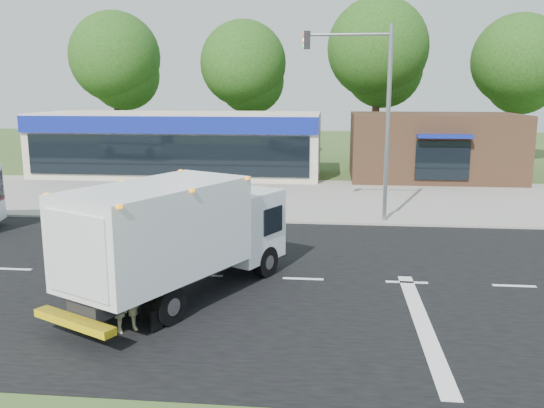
{
  "coord_description": "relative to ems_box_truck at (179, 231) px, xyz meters",
  "views": [
    {
      "loc": [
        0.75,
        -16.16,
        5.53
      ],
      "look_at": [
        -1.2,
        2.68,
        1.7
      ],
      "focal_mm": 38.0,
      "sensor_mm": 36.0,
      "label": 1
    }
  ],
  "objects": [
    {
      "name": "road_asphalt",
      "position": [
        3.19,
        1.86,
        -1.84
      ],
      "size": [
        60.0,
        14.0,
        0.02
      ],
      "primitive_type": "cube",
      "color": "black",
      "rests_on": "ground"
    },
    {
      "name": "traffic_signal_pole",
      "position": [
        5.54,
        9.46,
        3.08
      ],
      "size": [
        3.51,
        0.25,
        8.0
      ],
      "color": "gray",
      "rests_on": "ground"
    },
    {
      "name": "ems_box_truck",
      "position": [
        0.0,
        0.0,
        0.0
      ],
      "size": [
        5.27,
        7.44,
        3.2
      ],
      "rotation": [
        0.0,
        0.0,
        1.1
      ],
      "color": "black",
      "rests_on": "ground"
    },
    {
      "name": "sidewalk",
      "position": [
        3.19,
        10.06,
        -1.79
      ],
      "size": [
        60.0,
        2.4,
        0.12
      ],
      "primitive_type": "cube",
      "color": "gray",
      "rests_on": "ground"
    },
    {
      "name": "retail_strip_mall",
      "position": [
        -5.81,
        21.79,
        0.17
      ],
      "size": [
        18.0,
        6.2,
        4.0
      ],
      "color": "#BDB19D",
      "rests_on": "ground"
    },
    {
      "name": "emergency_worker",
      "position": [
        -0.66,
        -2.22,
        -0.86
      ],
      "size": [
        0.83,
        0.78,
        2.02
      ],
      "rotation": [
        0.0,
        0.0,
        0.63
      ],
      "color": "tan",
      "rests_on": "ground"
    },
    {
      "name": "ground",
      "position": [
        3.19,
        1.86,
        -1.85
      ],
      "size": [
        120.0,
        120.0,
        0.0
      ],
      "primitive_type": "plane",
      "color": "#385123",
      "rests_on": "ground"
    },
    {
      "name": "parking_apron",
      "position": [
        3.19,
        15.86,
        -1.84
      ],
      "size": [
        60.0,
        9.0,
        0.02
      ],
      "primitive_type": "cube",
      "color": "gray",
      "rests_on": "ground"
    },
    {
      "name": "lane_markings",
      "position": [
        4.54,
        0.51,
        -1.83
      ],
      "size": [
        55.2,
        7.0,
        0.01
      ],
      "color": "silver",
      "rests_on": "road_asphalt"
    },
    {
      "name": "brown_storefront",
      "position": [
        10.19,
        21.84,
        0.15
      ],
      "size": [
        10.0,
        6.7,
        4.0
      ],
      "color": "#382316",
      "rests_on": "ground"
    },
    {
      "name": "background_trees",
      "position": [
        2.34,
        30.03,
        5.53
      ],
      "size": [
        36.77,
        7.39,
        12.1
      ],
      "color": "#332114",
      "rests_on": "ground"
    }
  ]
}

